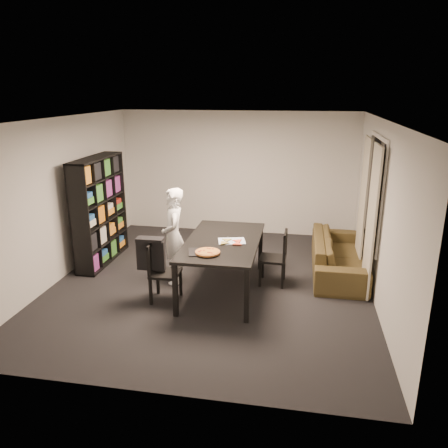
% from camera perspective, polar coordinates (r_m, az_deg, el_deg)
% --- Properties ---
extents(room, '(5.01, 5.51, 2.61)m').
position_cam_1_polar(room, '(6.73, -1.69, 2.42)').
color(room, black).
rests_on(room, ground).
extents(window_pane, '(0.02, 1.40, 1.60)m').
position_cam_1_polar(window_pane, '(7.22, 19.06, 4.13)').
color(window_pane, black).
rests_on(window_pane, room).
extents(window_frame, '(0.03, 1.52, 1.72)m').
position_cam_1_polar(window_frame, '(7.22, 19.02, 4.13)').
color(window_frame, white).
rests_on(window_frame, room).
extents(curtain_left, '(0.03, 0.70, 2.25)m').
position_cam_1_polar(curtain_left, '(6.80, 18.68, 0.33)').
color(curtain_left, '#BBB7A0').
rests_on(curtain_left, room).
extents(curtain_right, '(0.03, 0.70, 2.25)m').
position_cam_1_polar(curtain_right, '(7.79, 17.66, 2.52)').
color(curtain_right, '#BBB7A0').
rests_on(curtain_right, room).
extents(bookshelf, '(0.35, 1.50, 1.90)m').
position_cam_1_polar(bookshelf, '(8.07, -15.93, 1.69)').
color(bookshelf, black).
rests_on(bookshelf, room).
extents(dining_table, '(1.10, 1.97, 0.82)m').
position_cam_1_polar(dining_table, '(6.66, -0.15, -2.73)').
color(dining_table, black).
rests_on(dining_table, room).
extents(chair_left, '(0.43, 0.43, 0.90)m').
position_cam_1_polar(chair_left, '(6.50, -8.43, -5.66)').
color(chair_left, black).
rests_on(chair_left, room).
extents(chair_right, '(0.42, 0.42, 0.89)m').
position_cam_1_polar(chair_right, '(7.01, 7.10, -3.93)').
color(chair_right, black).
rests_on(chair_right, room).
extents(draped_jacket, '(0.42, 0.19, 0.50)m').
position_cam_1_polar(draped_jacket, '(6.45, -9.56, -3.70)').
color(draped_jacket, black).
rests_on(draped_jacket, chair_left).
extents(person, '(0.54, 0.66, 1.55)m').
position_cam_1_polar(person, '(7.01, -6.62, -1.57)').
color(person, white).
rests_on(person, room).
extents(baking_tray, '(0.47, 0.42, 0.01)m').
position_cam_1_polar(baking_tray, '(6.16, -2.78, -3.65)').
color(baking_tray, black).
rests_on(baking_tray, dining_table).
extents(pepperoni_pizza, '(0.35, 0.35, 0.03)m').
position_cam_1_polar(pepperoni_pizza, '(6.09, -2.15, -3.68)').
color(pepperoni_pizza, '#AB6531').
rests_on(pepperoni_pizza, dining_table).
extents(kitchen_towel, '(0.46, 0.39, 0.01)m').
position_cam_1_polar(kitchen_towel, '(6.59, 1.02, -2.23)').
color(kitchen_towel, white).
rests_on(kitchen_towel, dining_table).
extents(pizza_slices, '(0.40, 0.35, 0.01)m').
position_cam_1_polar(pizza_slices, '(6.52, 0.95, -2.34)').
color(pizza_slices, '#E08446').
rests_on(pizza_slices, dining_table).
extents(sofa, '(0.84, 2.14, 0.62)m').
position_cam_1_polar(sofa, '(7.72, 14.69, -3.89)').
color(sofa, '#42361A').
rests_on(sofa, room).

